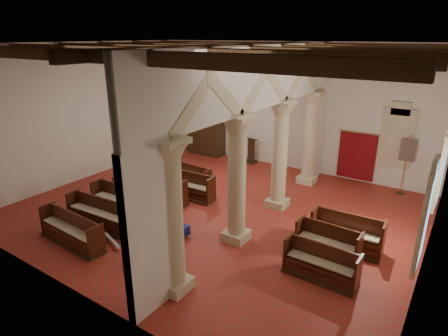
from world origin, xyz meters
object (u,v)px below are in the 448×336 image
(pipe_organ, at_px, (206,130))
(processional_banner, at_px, (403,175))
(aisle_pew_0, at_px, (320,268))
(lectern, at_px, (251,152))
(nave_pew_0, at_px, (72,234))

(pipe_organ, distance_m, processional_banner, 10.05)
(pipe_organ, bearing_deg, aisle_pew_0, -38.88)
(lectern, bearing_deg, nave_pew_0, -81.58)
(lectern, relative_size, nave_pew_0, 0.53)
(pipe_organ, relative_size, lectern, 3.09)
(nave_pew_0, bearing_deg, pipe_organ, 104.53)
(lectern, relative_size, aisle_pew_0, 0.70)
(nave_pew_0, relative_size, aisle_pew_0, 1.33)
(aisle_pew_0, bearing_deg, pipe_organ, 142.50)
(processional_banner, bearing_deg, nave_pew_0, -139.67)
(pipe_organ, xyz_separation_m, lectern, (2.84, -0.01, -0.78))
(lectern, bearing_deg, pipe_organ, -167.71)
(processional_banner, xyz_separation_m, nave_pew_0, (-7.92, -10.08, -0.48))
(aisle_pew_0, bearing_deg, processional_banner, 85.58)
(pipe_organ, distance_m, aisle_pew_0, 11.96)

